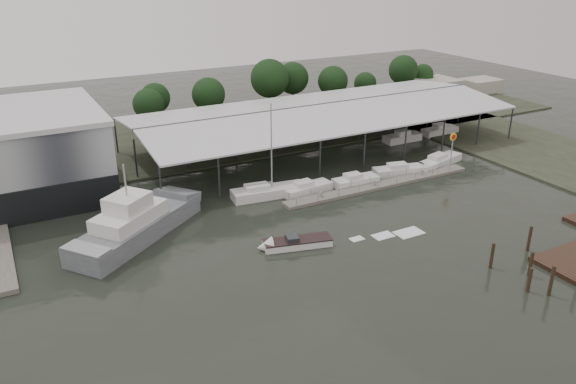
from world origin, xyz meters
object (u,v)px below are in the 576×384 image
shell_fuel_sign (452,144)px  speedboat_underway (291,243)px  grey_trawler (138,223)px  white_sailboat (267,192)px

shell_fuel_sign → speedboat_underway: 31.59m
shell_fuel_sign → grey_trawler: grey_trawler is taller
grey_trawler → speedboat_underway: bearing=-74.1°
shell_fuel_sign → white_sailboat: size_ratio=0.46×
white_sailboat → shell_fuel_sign: bearing=-2.1°
grey_trawler → white_sailboat: bearing=-26.9°
shell_fuel_sign → speedboat_underway: (-30.09, -8.94, -3.53)m
shell_fuel_sign → speedboat_underway: shell_fuel_sign is taller
white_sailboat → speedboat_underway: bearing=-99.3°
white_sailboat → speedboat_underway: 13.50m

